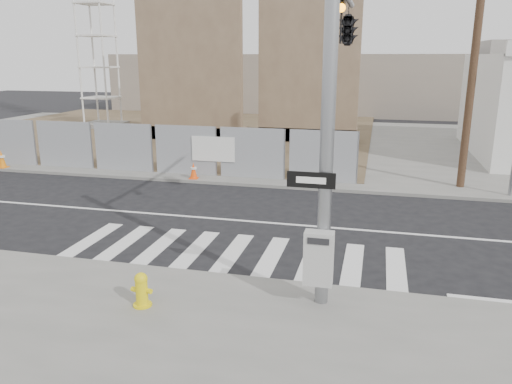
% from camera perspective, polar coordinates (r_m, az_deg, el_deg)
% --- Properties ---
extents(ground, '(100.00, 100.00, 0.00)m').
position_cam_1_polar(ground, '(15.03, 0.04, -3.44)').
color(ground, black).
rests_on(ground, ground).
extents(sidewalk_far, '(50.00, 20.00, 0.12)m').
position_cam_1_polar(sidewalk_far, '(28.43, 6.80, 5.51)').
color(sidewalk_far, slate).
rests_on(sidewalk_far, ground).
extents(signal_pole, '(0.96, 5.87, 7.00)m').
position_cam_1_polar(signal_pole, '(11.81, 9.81, 14.87)').
color(signal_pole, gray).
rests_on(signal_pole, sidewalk_near).
extents(chain_link_fence, '(24.60, 0.04, 2.00)m').
position_cam_1_polar(chain_link_fence, '(23.39, -21.42, 5.11)').
color(chain_link_fence, gray).
rests_on(chain_link_fence, sidewalk_far).
extents(concrete_wall_left, '(6.00, 1.30, 8.00)m').
position_cam_1_polar(concrete_wall_left, '(28.88, -7.47, 12.26)').
color(concrete_wall_left, brown).
rests_on(concrete_wall_left, sidewalk_far).
extents(concrete_wall_right, '(5.50, 1.30, 8.00)m').
position_cam_1_polar(concrete_wall_right, '(28.21, 6.00, 12.24)').
color(concrete_wall_right, brown).
rests_on(concrete_wall_right, sidewalk_far).
extents(utility_pole_right, '(1.60, 0.28, 10.00)m').
position_cam_1_polar(utility_pole_right, '(19.58, 23.83, 15.15)').
color(utility_pole_right, '#483021').
rests_on(utility_pole_right, sidewalk_far).
extents(fire_hydrant, '(0.44, 0.43, 0.69)m').
position_cam_1_polar(fire_hydrant, '(10.06, -12.95, -10.81)').
color(fire_hydrant, yellow).
rests_on(fire_hydrant, sidewalk_near).
extents(traffic_cone_b, '(0.42, 0.42, 0.77)m').
position_cam_1_polar(traffic_cone_b, '(24.40, -27.06, 3.37)').
color(traffic_cone_b, orange).
rests_on(traffic_cone_b, sidewalk_far).
extents(traffic_cone_c, '(0.36, 0.36, 0.65)m').
position_cam_1_polar(traffic_cone_c, '(19.92, -7.16, 2.44)').
color(traffic_cone_c, '#F74D0D').
rests_on(traffic_cone_c, sidewalk_far).
extents(traffic_cone_d, '(0.49, 0.49, 0.75)m').
position_cam_1_polar(traffic_cone_d, '(20.63, -3.19, 3.11)').
color(traffic_cone_d, '#ED4A0C').
rests_on(traffic_cone_d, sidewalk_far).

